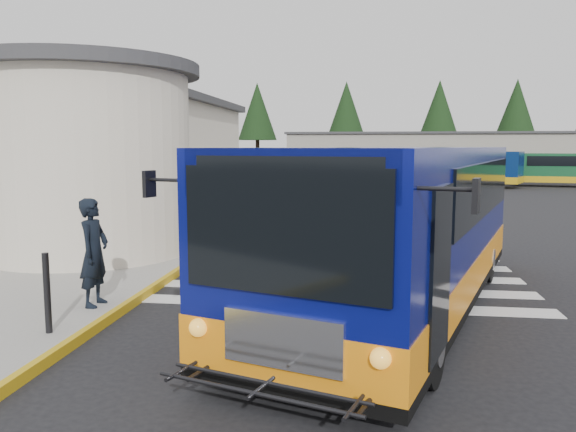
# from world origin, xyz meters

# --- Properties ---
(ground) EXTENTS (140.00, 140.00, 0.00)m
(ground) POSITION_xyz_m (0.00, 0.00, 0.00)
(ground) COLOR black
(ground) RESTS_ON ground
(sidewalk) EXTENTS (10.00, 34.00, 0.15)m
(sidewalk) POSITION_xyz_m (-9.00, 4.00, 0.07)
(sidewalk) COLOR gray
(sidewalk) RESTS_ON ground
(curb_strip) EXTENTS (0.12, 34.00, 0.16)m
(curb_strip) POSITION_xyz_m (-4.05, 4.00, 0.08)
(curb_strip) COLOR gold
(curb_strip) RESTS_ON ground
(station_building) EXTENTS (12.70, 18.70, 4.80)m
(station_building) POSITION_xyz_m (-10.84, 6.91, 2.57)
(station_building) COLOR beige
(station_building) RESTS_ON ground
(crosswalk) EXTENTS (8.00, 5.35, 0.01)m
(crosswalk) POSITION_xyz_m (-0.50, -0.80, 0.01)
(crosswalk) COLOR silver
(crosswalk) RESTS_ON ground
(depot_building) EXTENTS (26.40, 8.40, 4.20)m
(depot_building) POSITION_xyz_m (6.00, 42.00, 2.11)
(depot_building) COLOR gray
(depot_building) RESTS_ON ground
(tree_line) EXTENTS (58.40, 4.40, 10.00)m
(tree_line) POSITION_xyz_m (6.29, 50.00, 6.77)
(tree_line) COLOR black
(tree_line) RESTS_ON ground
(transit_bus) EXTENTS (5.91, 10.42, 2.87)m
(transit_bus) POSITION_xyz_m (0.72, -3.20, 1.37)
(transit_bus) COLOR #080D5D
(transit_bus) RESTS_ON ground
(pedestrian_a) EXTENTS (0.46, 0.69, 1.86)m
(pedestrian_a) POSITION_xyz_m (-4.50, -4.24, 1.08)
(pedestrian_a) COLOR black
(pedestrian_a) RESTS_ON sidewalk
(pedestrian_b) EXTENTS (0.58, 0.74, 1.50)m
(pedestrian_b) POSITION_xyz_m (-6.99, -1.69, 0.90)
(pedestrian_b) COLOR black
(pedestrian_b) RESTS_ON sidewalk
(bollard) EXTENTS (0.10, 0.10, 1.20)m
(bollard) POSITION_xyz_m (-4.51, -5.70, 0.75)
(bollard) COLOR black
(bollard) RESTS_ON sidewalk
(far_bus_a) EXTENTS (8.70, 5.56, 2.18)m
(far_bus_a) POSITION_xyz_m (6.88, 28.92, 1.42)
(far_bus_a) COLOR #061F4F
(far_bus_a) RESTS_ON ground
(far_bus_b) EXTENTS (8.26, 3.70, 2.06)m
(far_bus_b) POSITION_xyz_m (14.86, 29.58, 1.34)
(far_bus_b) COLOR #134A27
(far_bus_b) RESTS_ON ground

